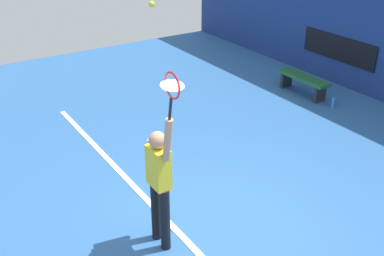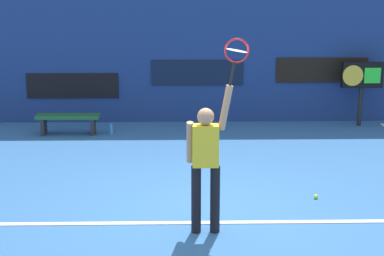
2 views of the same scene
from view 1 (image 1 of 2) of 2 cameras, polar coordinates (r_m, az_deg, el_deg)
name	(u,v)px [view 1 (image 1 of 2)]	position (r m, az deg, el deg)	size (l,w,h in m)	color
ground_plane	(213,225)	(6.92, 2.56, -11.68)	(18.00, 18.00, 0.00)	#2D609E
sponsor_banner_portside	(338,48)	(12.15, 17.30, 9.20)	(2.20, 0.03, 0.60)	black
court_baseline	(183,238)	(6.69, -1.10, -13.11)	(10.00, 0.10, 0.01)	white
tennis_player	(159,180)	(6.04, -3.96, -6.25)	(0.59, 0.31, 1.99)	black
tennis_racket	(172,88)	(5.12, -2.43, 4.83)	(0.36, 0.27, 0.62)	black
tennis_ball	(152,4)	(5.16, -4.90, 14.71)	(0.07, 0.07, 0.07)	#CCE033
court_bench	(303,81)	(11.42, 13.30, 5.61)	(1.40, 0.36, 0.45)	#1E592D
water_bottle	(333,103)	(10.91, 16.70, 2.96)	(0.07, 0.07, 0.24)	#338CD8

